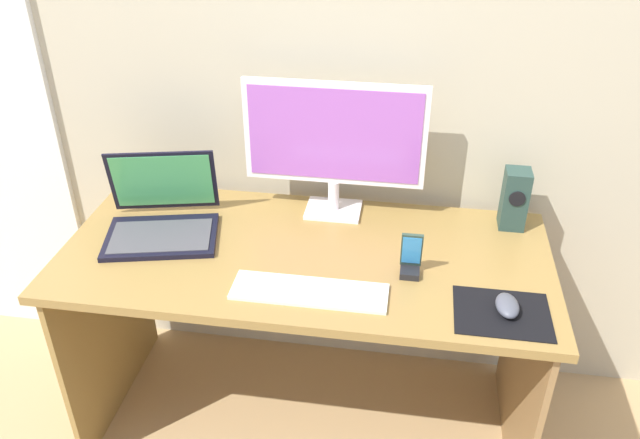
{
  "coord_description": "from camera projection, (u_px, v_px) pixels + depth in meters",
  "views": [
    {
      "loc": [
        0.29,
        -1.56,
        1.8
      ],
      "look_at": [
        0.05,
        -0.02,
        0.85
      ],
      "focal_mm": 35.94,
      "sensor_mm": 36.0,
      "label": 1
    }
  ],
  "objects": [
    {
      "name": "ground_plane",
      "position": [
        307.0,
        416.0,
        2.29
      ],
      "size": [
        8.0,
        8.0,
        0.0
      ],
      "primitive_type": "plane",
      "color": "tan"
    },
    {
      "name": "wall_back",
      "position": [
        325.0,
        38.0,
        1.97
      ],
      "size": [
        6.0,
        0.04,
        2.5
      ],
      "primitive_type": "cube",
      "color": "#BCB398",
      "rests_on": "ground_plane"
    },
    {
      "name": "desk",
      "position": [
        305.0,
        290.0,
        2.0
      ],
      "size": [
        1.47,
        0.67,
        0.72
      ],
      "color": "olive",
      "rests_on": "ground_plane"
    },
    {
      "name": "monitor",
      "position": [
        334.0,
        141.0,
        1.99
      ],
      "size": [
        0.57,
        0.14,
        0.45
      ],
      "color": "white",
      "rests_on": "desk"
    },
    {
      "name": "speaker_right",
      "position": [
        515.0,
        199.0,
        2.0
      ],
      "size": [
        0.08,
        0.08,
        0.2
      ],
      "color": "#27413A",
      "rests_on": "desk"
    },
    {
      "name": "laptop",
      "position": [
        162.0,
        217.0,
        2.0
      ],
      "size": [
        0.39,
        0.36,
        0.24
      ],
      "color": "black",
      "rests_on": "desk"
    },
    {
      "name": "keyboard_external",
      "position": [
        309.0,
        292.0,
        1.75
      ],
      "size": [
        0.43,
        0.13,
        0.01
      ],
      "primitive_type": "cube",
      "rotation": [
        0.0,
        0.0,
        -0.0
      ],
      "color": "white",
      "rests_on": "desk"
    },
    {
      "name": "mousepad",
      "position": [
        502.0,
        313.0,
        1.67
      ],
      "size": [
        0.25,
        0.2,
        0.0
      ],
      "primitive_type": "cube",
      "color": "black",
      "rests_on": "desk"
    },
    {
      "name": "mouse",
      "position": [
        507.0,
        306.0,
        1.67
      ],
      "size": [
        0.07,
        0.1,
        0.04
      ],
      "primitive_type": "ellipsoid",
      "rotation": [
        0.0,
        0.0,
        0.08
      ],
      "color": "#4B4F5A",
      "rests_on": "mousepad"
    },
    {
      "name": "phone_in_dock",
      "position": [
        411.0,
        260.0,
        1.8
      ],
      "size": [
        0.06,
        0.06,
        0.14
      ],
      "color": "black",
      "rests_on": "desk"
    }
  ]
}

